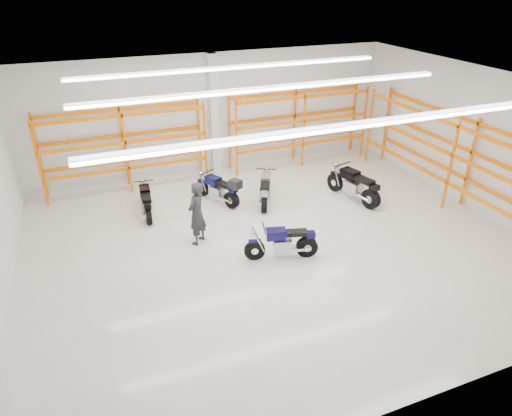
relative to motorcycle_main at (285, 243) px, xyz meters
name	(u,v)px	position (x,y,z in m)	size (l,w,h in m)	color
ground	(276,243)	(0.09, 0.75, -0.47)	(14.00, 14.00, 0.00)	beige
room_shell	(278,135)	(0.09, 0.77, 2.81)	(14.02, 12.02, 4.51)	white
motorcycle_main	(285,243)	(0.00, 0.00, 0.00)	(2.01, 0.86, 1.00)	black
motorcycle_back_a	(146,202)	(-3.09, 3.92, -0.01)	(0.66, 1.99, 0.98)	black
motorcycle_back_b	(220,190)	(-0.62, 3.83, 0.04)	(1.15, 1.94, 1.07)	black
motorcycle_back_c	(265,190)	(0.80, 3.29, 0.01)	(1.05, 1.95, 1.03)	black
motorcycle_back_d	(355,186)	(3.73, 2.33, 0.07)	(0.91, 2.31, 1.15)	black
standing_man	(197,213)	(-1.99, 1.66, 0.48)	(0.70, 0.46, 1.91)	#232326
structural_column	(214,116)	(0.09, 6.57, 1.78)	(0.32, 0.32, 4.50)	white
pallet_racking_back_left	(124,141)	(-3.31, 6.23, 1.32)	(5.67, 0.87, 3.00)	orange
pallet_racking_back_right	(299,120)	(3.49, 6.23, 1.32)	(5.67, 0.87, 3.00)	orange
pallet_racking_side	(462,156)	(6.57, 0.75, 1.34)	(0.87, 9.07, 3.00)	orange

